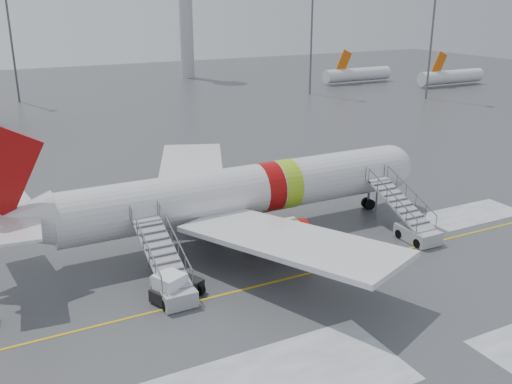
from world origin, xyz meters
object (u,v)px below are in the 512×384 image
airliner (233,194)px  pushback_tug (175,287)px  airstair_fwd (411,224)px  airstair_aft (169,279)px

airliner → pushback_tug: (-7.31, -7.25, -2.63)m
airstair_fwd → pushback_tug: (-19.23, -0.71, -0.28)m
airstair_fwd → airstair_aft: bearing=180.0°
airstair_aft → pushback_tug: bearing=-83.2°
airstair_fwd → airliner: bearing=151.3°
airstair_aft → pushback_tug: size_ratio=2.18×
airstair_aft → pushback_tug: 0.77m
airstair_aft → airstair_fwd: bearing=0.0°
airstair_fwd → airstair_aft: size_ratio=1.00×
airstair_fwd → airstair_aft: (-19.31, 0.00, 0.00)m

